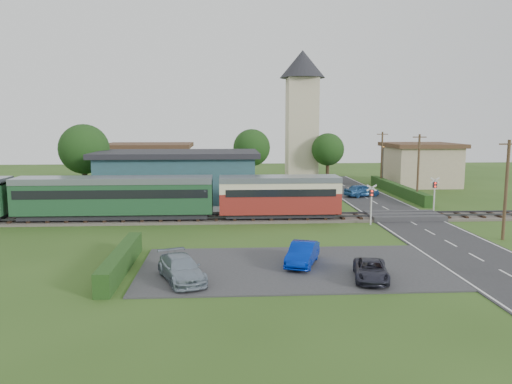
{
  "coord_description": "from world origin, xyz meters",
  "views": [
    {
      "loc": [
        -5.11,
        -39.13,
        8.2
      ],
      "look_at": [
        -2.58,
        4.0,
        2.12
      ],
      "focal_mm": 35.0,
      "sensor_mm": 36.0,
      "label": 1
    }
  ],
  "objects": [
    {
      "name": "platform",
      "position": [
        -10.0,
        5.2,
        0.23
      ],
      "size": [
        30.0,
        3.0,
        0.45
      ],
      "primitive_type": "cube",
      "color": "gray",
      "rests_on": "ground"
    },
    {
      "name": "streetlamp_east",
      "position": [
        16.0,
        27.0,
        3.04
      ],
      "size": [
        0.3,
        0.3,
        5.15
      ],
      "color": "#3F3F47",
      "rests_on": "ground"
    },
    {
      "name": "station_building",
      "position": [
        -10.0,
        10.99,
        2.69
      ],
      "size": [
        16.0,
        9.0,
        5.3
      ],
      "color": "#2F5E6B",
      "rests_on": "ground"
    },
    {
      "name": "crossing_deck",
      "position": [
        10.0,
        2.0,
        0.23
      ],
      "size": [
        6.2,
        3.4,
        0.45
      ],
      "primitive_type": "cube",
      "color": "#333335",
      "rests_on": "ground"
    },
    {
      "name": "car_on_road",
      "position": [
        9.71,
        14.49,
        0.74
      ],
      "size": [
        4.36,
        3.09,
        1.38
      ],
      "primitive_type": "imported",
      "rotation": [
        0.0,
        0.0,
        1.98
      ],
      "color": "#245693",
      "rests_on": "road"
    },
    {
      "name": "tree_a",
      "position": [
        -20.0,
        14.0,
        5.38
      ],
      "size": [
        5.2,
        5.2,
        8.0
      ],
      "color": "#332316",
      "rests_on": "ground"
    },
    {
      "name": "train",
      "position": [
        -17.52,
        2.0,
        2.18
      ],
      "size": [
        43.2,
        2.9,
        3.4
      ],
      "color": "#232328",
      "rests_on": "ground"
    },
    {
      "name": "crossing_signal_near",
      "position": [
        6.4,
        -0.41,
        2.14
      ],
      "size": [
        0.84,
        0.28,
        3.28
      ],
      "color": "silver",
      "rests_on": "ground"
    },
    {
      "name": "utility_pole_c",
      "position": [
        14.2,
        10.0,
        3.63
      ],
      "size": [
        1.4,
        0.22,
        7.0
      ],
      "color": "#473321",
      "rests_on": "ground"
    },
    {
      "name": "hedge_roadside",
      "position": [
        14.2,
        16.0,
        0.6
      ],
      "size": [
        0.8,
        18.0,
        1.2
      ],
      "primitive_type": "cube",
      "color": "#193814",
      "rests_on": "ground"
    },
    {
      "name": "utility_pole_b",
      "position": [
        14.2,
        -6.0,
        3.63
      ],
      "size": [
        1.4,
        0.22,
        7.0
      ],
      "color": "#473321",
      "rests_on": "ground"
    },
    {
      "name": "house_east",
      "position": [
        20.0,
        24.0,
        2.8
      ],
      "size": [
        8.8,
        8.8,
        5.5
      ],
      "color": "tan",
      "rests_on": "ground"
    },
    {
      "name": "car_park_dark",
      "position": [
        2.31,
        -14.5,
        0.58
      ],
      "size": [
        2.35,
        3.88,
        1.01
      ],
      "primitive_type": "imported",
      "rotation": [
        0.0,
        0.0,
        -0.2
      ],
      "color": "#242431",
      "rests_on": "car_park"
    },
    {
      "name": "house_west",
      "position": [
        -15.0,
        25.0,
        2.79
      ],
      "size": [
        10.8,
        8.8,
        5.5
      ],
      "color": "tan",
      "rests_on": "ground"
    },
    {
      "name": "streetlamp_west",
      "position": [
        -22.0,
        20.0,
        3.04
      ],
      "size": [
        0.3,
        0.3,
        5.15
      ],
      "color": "#3F3F47",
      "rests_on": "ground"
    },
    {
      "name": "utility_pole_d",
      "position": [
        14.2,
        22.0,
        3.63
      ],
      "size": [
        1.4,
        0.22,
        7.0
      ],
      "color": "#473321",
      "rests_on": "ground"
    },
    {
      "name": "car_park",
      "position": [
        -1.5,
        -12.0,
        0.04
      ],
      "size": [
        17.0,
        9.0,
        0.08
      ],
      "primitive_type": "cube",
      "color": "#333335",
      "rests_on": "ground"
    },
    {
      "name": "car_park_silver",
      "position": [
        -7.5,
        -14.06,
        0.71
      ],
      "size": [
        3.17,
        4.68,
        1.26
      ],
      "primitive_type": "imported",
      "rotation": [
        0.0,
        0.0,
        0.36
      ],
      "color": "#8291A0",
      "rests_on": "car_park"
    },
    {
      "name": "crossing_signal_far",
      "position": [
        13.6,
        4.39,
        2.14
      ],
      "size": [
        0.84,
        0.28,
        3.28
      ],
      "color": "silver",
      "rests_on": "ground"
    },
    {
      "name": "hedge_carpark",
      "position": [
        -11.0,
        -12.0,
        0.6
      ],
      "size": [
        0.8,
        9.0,
        1.2
      ],
      "primitive_type": "cube",
      "color": "#193814",
      "rests_on": "ground"
    },
    {
      "name": "ground",
      "position": [
        0.0,
        0.0,
        0.0
      ],
      "size": [
        120.0,
        120.0,
        0.0
      ],
      "primitive_type": "plane",
      "color": "#2D4C19"
    },
    {
      "name": "car_park_blue",
      "position": [
        -0.82,
        -11.54,
        0.72
      ],
      "size": [
        2.58,
        4.11,
        1.28
      ],
      "primitive_type": "imported",
      "rotation": [
        0.0,
        0.0,
        -0.34
      ],
      "color": "#0121A3",
      "rests_on": "car_park"
    },
    {
      "name": "church_tower",
      "position": [
        5.0,
        28.0,
        10.23
      ],
      "size": [
        6.0,
        6.0,
        17.6
      ],
      "color": "beige",
      "rests_on": "ground"
    },
    {
      "name": "railway_track",
      "position": [
        0.0,
        2.0,
        0.11
      ],
      "size": [
        76.0,
        3.2,
        0.49
      ],
      "color": "#4C443D",
      "rests_on": "ground"
    },
    {
      "name": "tree_b",
      "position": [
        -2.0,
        23.0,
        5.02
      ],
      "size": [
        4.6,
        4.6,
        7.34
      ],
      "color": "#332316",
      "rests_on": "ground"
    },
    {
      "name": "road",
      "position": [
        10.0,
        0.0,
        0.03
      ],
      "size": [
        6.0,
        70.0,
        0.05
      ],
      "primitive_type": "cube",
      "color": "#28282B",
      "rests_on": "ground"
    },
    {
      "name": "hedge_station",
      "position": [
        -10.0,
        15.5,
        0.65
      ],
      "size": [
        22.0,
        0.8,
        1.3
      ],
      "primitive_type": "cube",
      "color": "#193814",
      "rests_on": "ground"
    },
    {
      "name": "equipment_hut",
      "position": [
        -18.0,
        5.2,
        1.75
      ],
      "size": [
        2.3,
        2.3,
        2.55
      ],
      "color": "beige",
      "rests_on": "platform"
    },
    {
      "name": "pedestrian_near",
      "position": [
        -3.34,
        5.58,
        1.26
      ],
      "size": [
        0.63,
        0.44,
        1.62
      ],
      "primitive_type": "imported",
      "rotation": [
        0.0,
        0.0,
        3.24
      ],
      "color": "gray",
      "rests_on": "platform"
    },
    {
      "name": "tree_c",
      "position": [
        8.0,
        25.0,
        4.65
      ],
      "size": [
        4.2,
        4.2,
        6.78
      ],
      "color": "#332316",
      "rests_on": "ground"
    },
    {
      "name": "pedestrian_far",
      "position": [
        -15.08,
        4.94,
        1.26
      ],
      "size": [
        0.77,
        0.9,
        1.63
      ],
      "primitive_type": "imported",
      "rotation": [
        0.0,
        0.0,
        1.36
      ],
      "color": "gray",
      "rests_on": "platform"
    }
  ]
}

